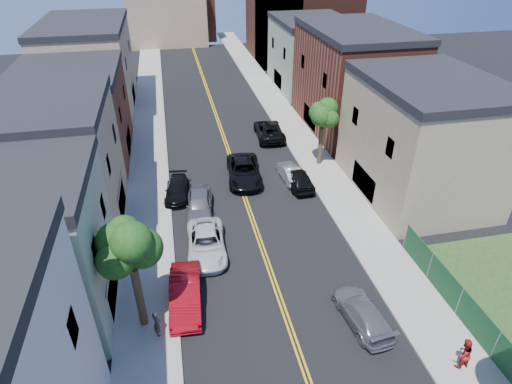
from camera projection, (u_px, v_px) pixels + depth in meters
sidewalk_left at (148, 135)px, 45.15m from camera, size 3.20×100.00×0.15m
sidewalk_right at (290, 123)px, 47.92m from camera, size 3.20×100.00×0.15m
curb_left at (164, 133)px, 45.46m from camera, size 0.30×100.00×0.15m
curb_right at (275, 124)px, 47.61m from camera, size 0.30×100.00×0.15m
bldg_left_palegrn at (14, 258)px, 21.97m from camera, size 9.00×8.00×8.50m
bldg_left_tan_near at (48, 171)px, 29.30m from camera, size 9.00×10.00×9.00m
bldg_left_brick at (74, 119)px, 38.68m from camera, size 9.00×12.00×8.00m
bldg_left_tan_far at (90, 69)px, 49.89m from camera, size 9.00×16.00×9.50m
bldg_right_tan at (421, 142)px, 33.37m from camera, size 9.00×12.00×9.00m
bldg_right_brick at (352, 82)px, 44.71m from camera, size 9.00×14.00×10.00m
bldg_right_palegrn at (310, 56)px, 56.72m from camera, size 9.00×12.00×8.50m
church at (296, 13)px, 68.03m from camera, size 16.20×14.20×22.60m
backdrop_left at (167, 11)px, 77.51m from camera, size 14.00×8.00×12.00m
backdrop_center at (187, 12)px, 82.06m from camera, size 10.00×8.00×10.00m
fence_right at (476, 322)px, 22.36m from camera, size 0.04×15.00×1.90m
tree_left_mid at (126, 230)px, 20.15m from camera, size 5.20×5.20×9.29m
tree_right_far at (324, 106)px, 36.62m from camera, size 4.40×4.40×8.03m
red_sedan at (185, 294)px, 24.47m from camera, size 2.10×5.14×1.66m
white_pickup at (206, 243)px, 28.49m from camera, size 2.83×5.60×1.52m
grey_car_left at (200, 204)px, 32.42m from camera, size 2.51×5.06×1.66m
black_car_left at (177, 190)px, 34.60m from camera, size 2.32×4.59×1.28m
grey_car_right at (362, 313)px, 23.46m from camera, size 2.34×4.81×1.35m
black_car_right at (298, 178)px, 35.93m from camera, size 2.01×4.65×1.56m
silver_car_right at (290, 172)px, 36.98m from camera, size 1.66×4.14×1.34m
dark_car_right_far at (269, 130)px, 44.33m from camera, size 3.01×5.97×1.62m
black_suv_lane at (244, 171)px, 36.81m from camera, size 3.37×6.32×1.69m
pedestrian_left at (157, 324)px, 22.46m from camera, size 0.47×0.64×1.61m
pedestrian_right at (463, 353)px, 20.74m from camera, size 0.94×0.76×1.86m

